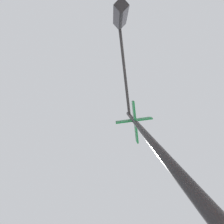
% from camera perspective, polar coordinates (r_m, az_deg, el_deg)
% --- Properties ---
extents(traffic_signal_near, '(2.95, 2.32, 5.58)m').
position_cam_1_polar(traffic_signal_near, '(3.03, 8.63, 19.68)').
color(traffic_signal_near, black).
rests_on(traffic_signal_near, ground_plane).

